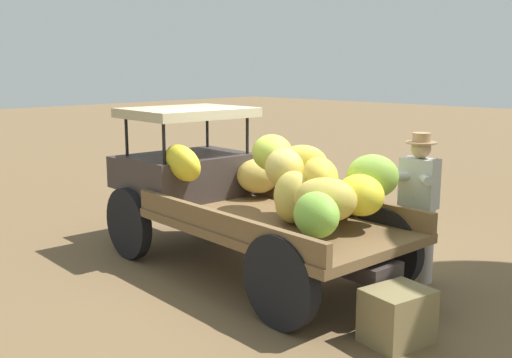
# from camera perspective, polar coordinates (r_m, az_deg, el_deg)

# --- Properties ---
(ground_plane) EXTENTS (60.00, 60.00, 0.00)m
(ground_plane) POSITION_cam_1_polar(r_m,az_deg,el_deg) (7.35, 1.86, -8.58)
(ground_plane) COLOR brown
(truck) EXTENTS (4.54, 2.01, 1.90)m
(truck) POSITION_cam_1_polar(r_m,az_deg,el_deg) (7.19, -1.43, -1.06)
(truck) COLOR #372E2B
(truck) RESTS_ON ground
(farmer) EXTENTS (0.53, 0.47, 1.70)m
(farmer) POSITION_cam_1_polar(r_m,az_deg,el_deg) (6.98, 15.18, -1.72)
(farmer) COLOR beige
(farmer) RESTS_ON ground
(wooden_crate) EXTENTS (0.56, 0.65, 0.49)m
(wooden_crate) POSITION_cam_1_polar(r_m,az_deg,el_deg) (5.59, 13.29, -12.56)
(wooden_crate) COLOR olive
(wooden_crate) RESTS_ON ground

